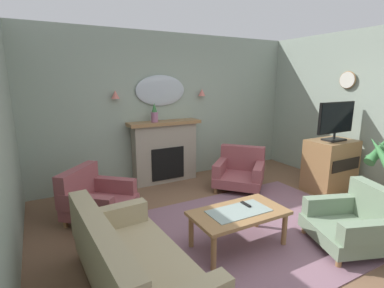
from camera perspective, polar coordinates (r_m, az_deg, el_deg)
floor at (r=3.87m, az=14.07°, el=-18.19°), size 6.24×6.29×0.10m
wall_back at (r=5.62m, az=-4.01°, el=7.16°), size 6.24×0.10×2.75m
patterned_rug at (r=3.97m, az=12.10°, el=-16.31°), size 3.20×2.40×0.01m
fireplace at (r=5.46m, az=-5.36°, el=-1.61°), size 1.36×0.36×1.16m
mantel_vase_right at (r=5.22m, az=-7.43°, el=5.98°), size 0.12×0.12×0.34m
wall_mirror at (r=5.43m, az=-6.21°, el=10.47°), size 0.96×0.06×0.56m
wall_sconce_left at (r=5.12m, az=-14.93°, el=9.43°), size 0.14×0.14×0.14m
wall_sconce_right at (r=5.76m, az=1.96°, el=10.16°), size 0.14×0.14×0.14m
wall_clock at (r=5.89m, az=28.39°, el=11.07°), size 0.04×0.31×0.31m
coffee_table at (r=3.45m, az=9.20°, el=-13.82°), size 1.10×0.60×0.45m
tv_remote at (r=3.57m, az=10.58°, el=-11.67°), size 0.04×0.16×0.02m
floral_couch at (r=2.83m, az=-12.33°, el=-21.91°), size 0.96×1.76×0.76m
armchair_beside_couch at (r=4.30m, az=-18.64°, el=-9.95°), size 1.14×1.14×0.71m
armchair_near_fireplace at (r=3.94m, az=29.75°, el=-13.17°), size 1.04×1.03×0.71m
armchair_in_corner at (r=5.28m, az=9.47°, el=-5.21°), size 1.15×1.14×0.71m
tv_cabinet at (r=5.55m, az=25.62°, el=-3.87°), size 0.80×0.57×0.90m
tv_flatscreen at (r=5.38m, az=26.60°, el=4.23°), size 0.84×0.24×0.65m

